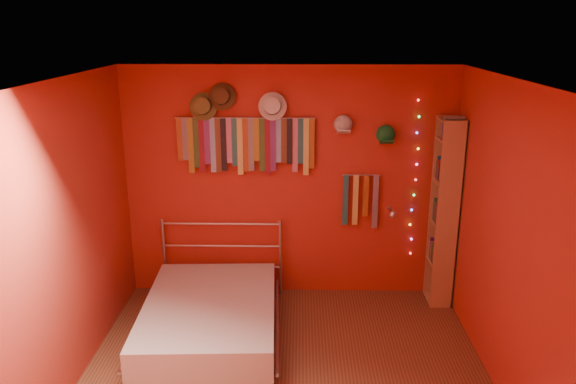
# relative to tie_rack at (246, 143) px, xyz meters

# --- Properties ---
(back_wall) EXTENTS (3.50, 0.02, 2.50)m
(back_wall) POSITION_rel_tie_rack_xyz_m (0.45, 0.07, -0.46)
(back_wall) COLOR maroon
(back_wall) RESTS_ON ground
(right_wall) EXTENTS (0.02, 3.50, 2.50)m
(right_wall) POSITION_rel_tie_rack_xyz_m (2.20, -1.68, -0.46)
(right_wall) COLOR maroon
(right_wall) RESTS_ON ground
(left_wall) EXTENTS (0.02, 3.50, 2.50)m
(left_wall) POSITION_rel_tie_rack_xyz_m (-1.30, -1.68, -0.46)
(left_wall) COLOR maroon
(left_wall) RESTS_ON ground
(ceiling) EXTENTS (3.50, 3.50, 0.02)m
(ceiling) POSITION_rel_tie_rack_xyz_m (0.45, -1.68, 0.79)
(ceiling) COLOR white
(ceiling) RESTS_ON back_wall
(tie_rack) EXTENTS (1.45, 0.03, 0.60)m
(tie_rack) POSITION_rel_tie_rack_xyz_m (0.00, 0.00, 0.00)
(tie_rack) COLOR #A8A9AD
(tie_rack) RESTS_ON back_wall
(small_tie_rack) EXTENTS (0.40, 0.03, 0.60)m
(small_tie_rack) POSITION_rel_tie_rack_xyz_m (1.21, 0.00, -0.60)
(small_tie_rack) COLOR #A8A9AD
(small_tie_rack) RESTS_ON back_wall
(fedora_olive) EXTENTS (0.29, 0.16, 0.28)m
(fedora_olive) POSITION_rel_tie_rack_xyz_m (-0.43, -0.03, 0.38)
(fedora_olive) COLOR brown
(fedora_olive) RESTS_ON back_wall
(fedora_brown) EXTENTS (0.28, 0.15, 0.27)m
(fedora_brown) POSITION_rel_tie_rack_xyz_m (-0.23, -0.03, 0.48)
(fedora_brown) COLOR #4B351A
(fedora_brown) RESTS_ON back_wall
(fedora_white) EXTENTS (0.29, 0.16, 0.28)m
(fedora_white) POSITION_rel_tie_rack_xyz_m (0.28, -0.03, 0.39)
(fedora_white) COLOR silver
(fedora_white) RESTS_ON back_wall
(cap_white) EXTENTS (0.19, 0.23, 0.19)m
(cap_white) POSITION_rel_tie_rack_xyz_m (1.00, 0.01, 0.19)
(cap_white) COLOR beige
(cap_white) RESTS_ON back_wall
(cap_green) EXTENTS (0.19, 0.24, 0.19)m
(cap_green) POSITION_rel_tie_rack_xyz_m (1.44, 0.01, 0.09)
(cap_green) COLOR #197430
(cap_green) RESTS_ON back_wall
(fairy_lights) EXTENTS (0.06, 0.02, 1.70)m
(fairy_lights) POSITION_rel_tie_rack_xyz_m (1.78, 0.03, -0.40)
(fairy_lights) COLOR #FF3333
(fairy_lights) RESTS_ON back_wall
(reading_lamp) EXTENTS (0.08, 0.33, 0.10)m
(reading_lamp) POSITION_rel_tie_rack_xyz_m (1.52, -0.19, -0.70)
(reading_lamp) COLOR #A8A9AD
(reading_lamp) RESTS_ON back_wall
(bookshelf) EXTENTS (0.25, 0.34, 2.00)m
(bookshelf) POSITION_rel_tie_rack_xyz_m (2.11, -0.15, -0.69)
(bookshelf) COLOR #AF7A4F
(bookshelf) RESTS_ON ground
(bed) EXTENTS (1.38, 1.83, 0.87)m
(bed) POSITION_rel_tie_rack_xyz_m (-0.28, -0.95, -1.50)
(bed) COLOR #A8A9AD
(bed) RESTS_ON ground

